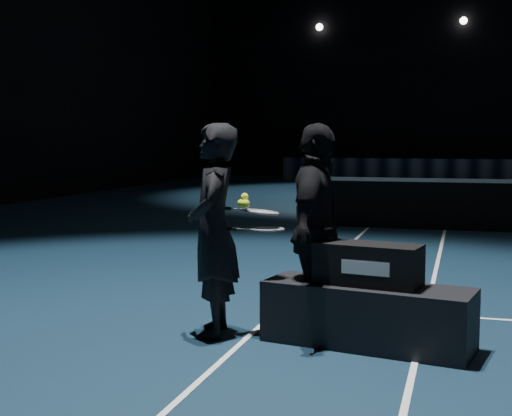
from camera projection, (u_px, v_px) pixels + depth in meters
The scene contains 9 objects.
net_post_left at pixel (320, 198), 13.38m from camera, with size 0.10×0.10×1.10m, color black.
player_bench at pixel (367, 315), 5.67m from camera, with size 1.65×0.55×0.49m, color black.
racket_bag at pixel (368, 264), 5.63m from camera, with size 0.82×0.35×0.33m, color black.
bag_signature at pixel (365, 268), 5.46m from camera, with size 0.38×0.00×0.11m, color white.
player_a at pixel (213, 230), 5.92m from camera, with size 0.65×0.43×1.78m, color black.
player_b at pixel (316, 232), 5.84m from camera, with size 1.04×0.43×1.78m, color black.
racket_lower at pixel (267, 229), 5.88m from camera, with size 0.68×0.22×0.03m, color black, non-canonical shape.
racket_upper at pixel (262, 212), 5.91m from camera, with size 0.68×0.22×0.03m, color black, non-canonical shape.
tennis_balls at pixel (244, 201), 5.88m from camera, with size 0.12×0.10×0.12m, color #D1E831, non-canonical shape.
Camera 1 is at (-3.80, -13.14, 1.64)m, focal length 50.00 mm.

